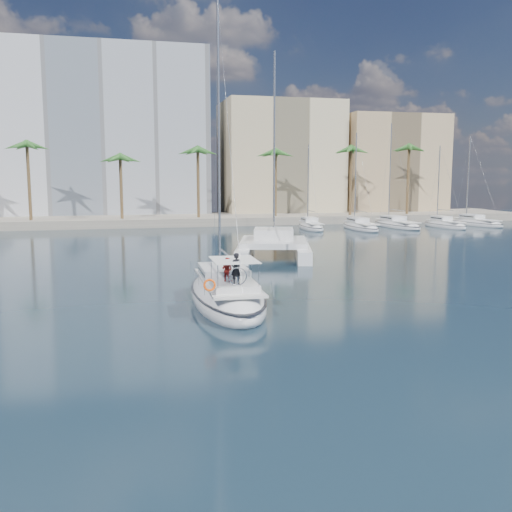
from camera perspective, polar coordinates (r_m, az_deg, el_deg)
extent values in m
plane|color=black|center=(29.29, -1.59, -6.44)|extent=(160.00, 160.00, 0.00)
cube|color=gray|center=(89.20, -9.77, 3.56)|extent=(120.00, 14.00, 1.20)
cube|color=silver|center=(101.16, -17.36, 11.43)|extent=(42.00, 16.00, 28.00)
cube|color=beige|center=(101.68, 2.39, 9.50)|extent=(20.00, 14.00, 20.00)
cube|color=tan|center=(107.06, 13.16, 8.69)|extent=(18.00, 12.00, 18.00)
cylinder|color=brown|center=(84.98, -9.66, 6.49)|extent=(0.44, 0.44, 10.50)
sphere|color=#2C6324|center=(85.02, -9.74, 10.03)|extent=(3.60, 3.60, 3.60)
cylinder|color=brown|center=(93.68, 11.71, 6.57)|extent=(0.44, 0.44, 10.50)
sphere|color=#2C6324|center=(93.71, 11.80, 9.78)|extent=(3.60, 3.60, 3.60)
ellipsoid|color=white|center=(32.96, -2.96, -4.14)|extent=(4.26, 12.32, 2.53)
ellipsoid|color=black|center=(32.89, -2.97, -3.53)|extent=(4.30, 12.44, 0.18)
cube|color=silver|center=(32.55, -2.91, -2.58)|extent=(3.05, 9.24, 0.12)
cube|color=silver|center=(33.86, -3.29, -1.55)|extent=(2.74, 4.07, 0.60)
cube|color=black|center=(33.85, -3.29, -1.52)|extent=(2.74, 3.60, 0.14)
cylinder|color=#B7BABF|center=(34.85, -3.74, 11.43)|extent=(0.15, 0.15, 16.00)
cylinder|color=#B7BABF|center=(32.64, -3.03, 0.23)|extent=(0.26, 4.93, 0.11)
cube|color=silver|center=(30.23, -2.23, -2.93)|extent=(2.41, 3.12, 0.36)
cube|color=white|center=(29.88, -2.21, -0.39)|extent=(2.41, 3.12, 0.04)
torus|color=silver|center=(28.97, -1.85, -2.06)|extent=(0.96, 0.09, 0.96)
torus|color=#FF550D|center=(28.35, -4.66, -2.92)|extent=(0.64, 0.22, 0.64)
imported|color=black|center=(29.33, -2.03, -1.27)|extent=(0.71, 0.61, 1.64)
imported|color=#A51F19|center=(30.24, -2.91, -1.35)|extent=(0.79, 0.77, 1.28)
cube|color=white|center=(53.07, -1.06, 0.68)|extent=(4.65, 12.77, 1.10)
cube|color=white|center=(53.04, 4.62, 0.65)|extent=(4.65, 12.77, 1.10)
cube|color=silver|center=(52.25, 1.78, 1.39)|extent=(7.56, 8.43, 0.50)
cube|color=silver|center=(52.82, 1.79, 2.23)|extent=(4.47, 4.69, 1.00)
cube|color=black|center=(52.82, 1.79, 2.28)|extent=(4.35, 4.20, 0.18)
cylinder|color=#B7BABF|center=(54.57, 1.84, 10.94)|extent=(0.18, 0.18, 17.23)
ellipsoid|color=silver|center=(35.94, -4.74, -3.04)|extent=(0.23, 0.44, 0.21)
sphere|color=silver|center=(36.14, -4.79, -2.94)|extent=(0.12, 0.12, 0.12)
cube|color=gray|center=(35.88, -5.24, -3.01)|extent=(0.51, 0.18, 0.12)
cube|color=gray|center=(35.98, -4.24, -2.97)|extent=(0.51, 0.18, 0.12)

